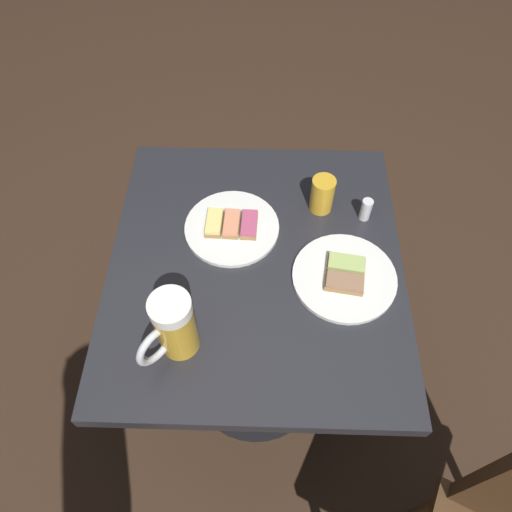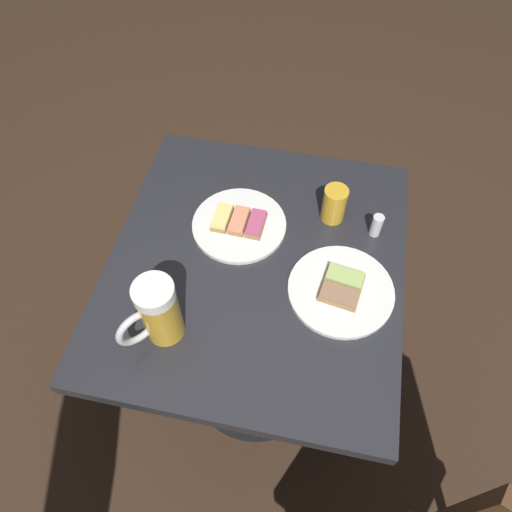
% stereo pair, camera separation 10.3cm
% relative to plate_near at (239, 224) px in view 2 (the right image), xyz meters
% --- Properties ---
extents(ground_plane, '(6.00, 6.00, 0.00)m').
position_rel_plate_near_xyz_m(ground_plane, '(-0.09, -0.06, -0.72)').
color(ground_plane, '#382619').
extents(cafe_table, '(0.71, 0.65, 0.71)m').
position_rel_plate_near_xyz_m(cafe_table, '(-0.09, -0.06, -0.18)').
color(cafe_table, black).
rests_on(cafe_table, ground_plane).
extents(plate_near, '(0.22, 0.22, 0.03)m').
position_rel_plate_near_xyz_m(plate_near, '(0.00, 0.00, 0.00)').
color(plate_near, white).
rests_on(plate_near, cafe_table).
extents(plate_far, '(0.23, 0.23, 0.03)m').
position_rel_plate_near_xyz_m(plate_far, '(-0.13, -0.25, -0.00)').
color(plate_far, white).
rests_on(plate_far, cafe_table).
extents(beer_mug, '(0.12, 0.10, 0.16)m').
position_rel_plate_near_xyz_m(beer_mug, '(-0.29, 0.09, 0.07)').
color(beer_mug, gold).
rests_on(beer_mug, cafe_table).
extents(beer_glass_small, '(0.05, 0.05, 0.09)m').
position_rel_plate_near_xyz_m(beer_glass_small, '(0.07, -0.21, 0.04)').
color(beer_glass_small, gold).
rests_on(beer_glass_small, cafe_table).
extents(salt_shaker, '(0.03, 0.03, 0.06)m').
position_rel_plate_near_xyz_m(salt_shaker, '(0.04, -0.31, 0.02)').
color(salt_shaker, silver).
rests_on(salt_shaker, cafe_table).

